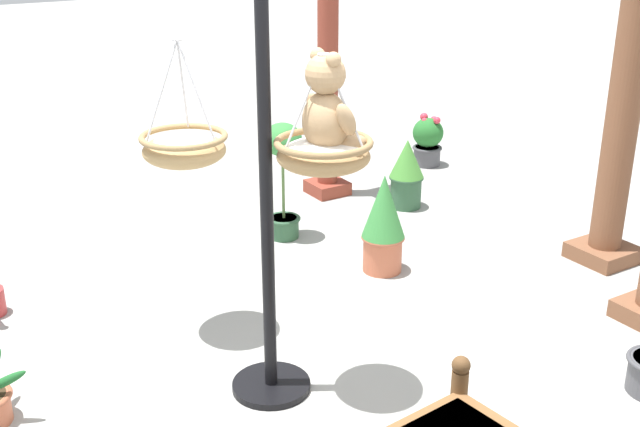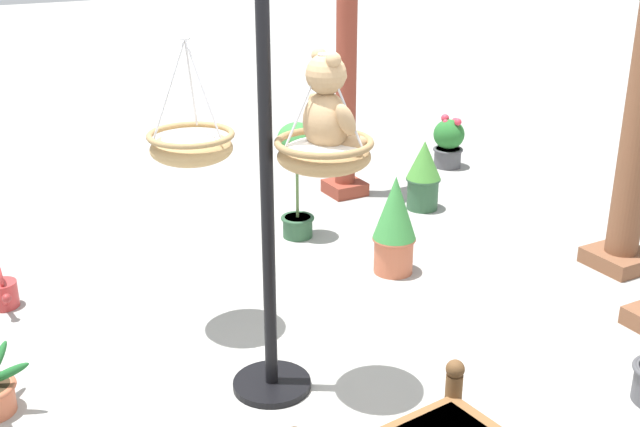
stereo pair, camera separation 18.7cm
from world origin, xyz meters
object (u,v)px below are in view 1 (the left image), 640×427
display_pole_central (268,273)px  potted_plant_tall_leafy (283,170)px  greenhouse_pillar_right (627,88)px  potted_plant_small_succulent (407,173)px  greenhouse_pillar_far_back (328,56)px  teddy_bear (328,109)px  hanging_basket_left_high (184,148)px  hanging_basket_with_teddy (324,153)px  potted_plant_bushy_green (428,140)px  potted_plant_conical_shrub (383,223)px

display_pole_central → potted_plant_tall_leafy: bearing=148.6°
greenhouse_pillar_right → potted_plant_small_succulent: size_ratio=4.40×
greenhouse_pillar_far_back → potted_plant_tall_leafy: 1.32m
display_pole_central → teddy_bear: display_pole_central is taller
hanging_basket_left_high → greenhouse_pillar_far_back: bearing=129.5°
potted_plant_small_succulent → hanging_basket_with_teddy: bearing=-46.6°
hanging_basket_left_high → potted_plant_bushy_green: hanging_basket_left_high is taller
potted_plant_conical_shrub → teddy_bear: bearing=-47.5°
greenhouse_pillar_right → potted_plant_small_succulent: greenhouse_pillar_right is taller
potted_plant_conical_shrub → potted_plant_small_succulent: bearing=135.1°
potted_plant_small_succulent → potted_plant_tall_leafy: bearing=-88.7°
teddy_bear → greenhouse_pillar_far_back: bearing=147.5°
greenhouse_pillar_right → hanging_basket_with_teddy: bearing=-83.2°
hanging_basket_left_high → greenhouse_pillar_right: size_ratio=0.27×
display_pole_central → potted_plant_small_succulent: display_pole_central is taller
hanging_basket_with_teddy → potted_plant_bushy_green: (-2.89, 3.10, -1.12)m
display_pole_central → greenhouse_pillar_right: (-0.18, 2.99, 0.61)m
greenhouse_pillar_far_back → potted_plant_tall_leafy: (0.70, -0.86, -0.72)m
display_pole_central → hanging_basket_with_teddy: 0.72m
potted_plant_bushy_green → potted_plant_small_succulent: potted_plant_small_succulent is taller
hanging_basket_with_teddy → potted_plant_tall_leafy: size_ratio=0.62×
display_pole_central → potted_plant_bushy_green: size_ratio=4.33×
greenhouse_pillar_right → greenhouse_pillar_far_back: (-2.38, -0.99, -0.04)m
hanging_basket_with_teddy → greenhouse_pillar_right: 2.76m
greenhouse_pillar_far_back → potted_plant_tall_leafy: size_ratio=2.79×
hanging_basket_with_teddy → potted_plant_conical_shrub: bearing=132.0°
potted_plant_tall_leafy → hanging_basket_with_teddy: bearing=-23.7°
potted_plant_bushy_green → display_pole_central: bearing=-50.6°
greenhouse_pillar_far_back → potted_plant_conical_shrub: bearing=-18.8°
potted_plant_conical_shrub → display_pole_central: bearing=-57.4°
greenhouse_pillar_far_back → greenhouse_pillar_right: bearing=22.7°
potted_plant_bushy_green → potted_plant_conical_shrub: 2.64m
teddy_bear → potted_plant_conical_shrub: teddy_bear is taller
potted_plant_tall_leafy → potted_plant_conical_shrub: size_ratio=1.28×
hanging_basket_left_high → potted_plant_small_succulent: hanging_basket_left_high is taller
display_pole_central → potted_plant_small_succulent: size_ratio=3.74×
teddy_bear → potted_plant_tall_leafy: size_ratio=0.54×
potted_plant_bushy_green → potted_plant_small_succulent: bearing=-47.6°
hanging_basket_left_high → greenhouse_pillar_far_back: 2.71m
hanging_basket_with_teddy → potted_plant_bushy_green: bearing=133.1°
greenhouse_pillar_right → potted_plant_small_succulent: (-1.71, -0.58, -1.01)m
potted_plant_tall_leafy → greenhouse_pillar_far_back: bearing=128.9°
display_pole_central → teddy_bear: bearing=61.3°
teddy_bear → greenhouse_pillar_far_back: 3.22m
teddy_bear → hanging_basket_left_high: bearing=-159.3°
hanging_basket_with_teddy → potted_plant_small_succulent: bearing=133.4°
display_pole_central → greenhouse_pillar_right: size_ratio=0.85×
teddy_bear → potted_plant_small_succulent: bearing=133.7°
hanging_basket_left_high → potted_plant_tall_leafy: hanging_basket_left_high is taller
greenhouse_pillar_right → potted_plant_conical_shrub: (-0.74, -1.55, -0.95)m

